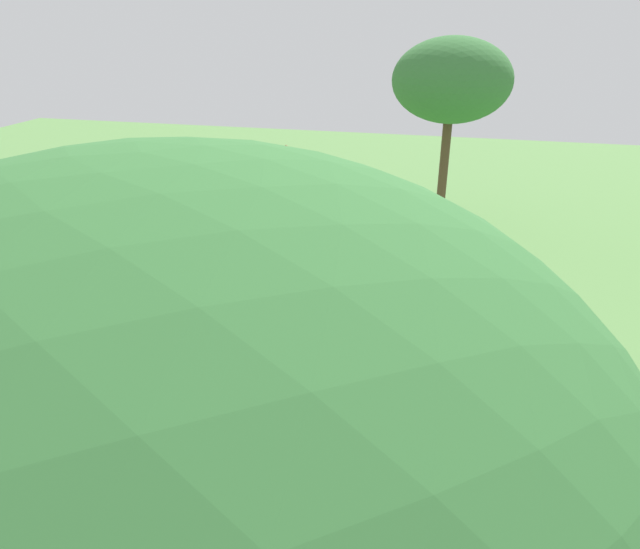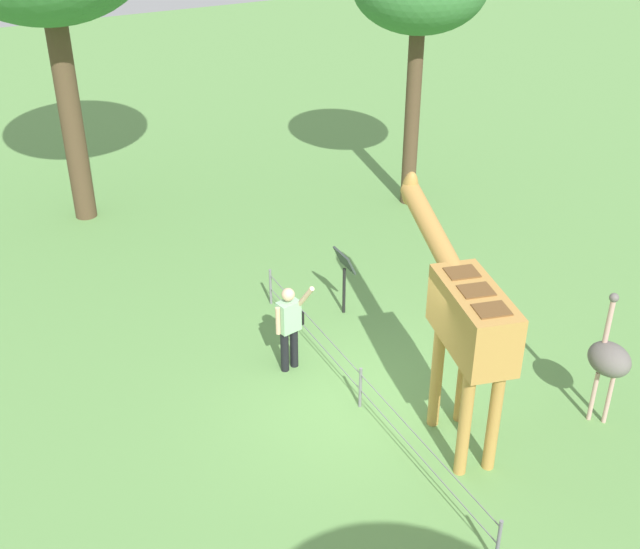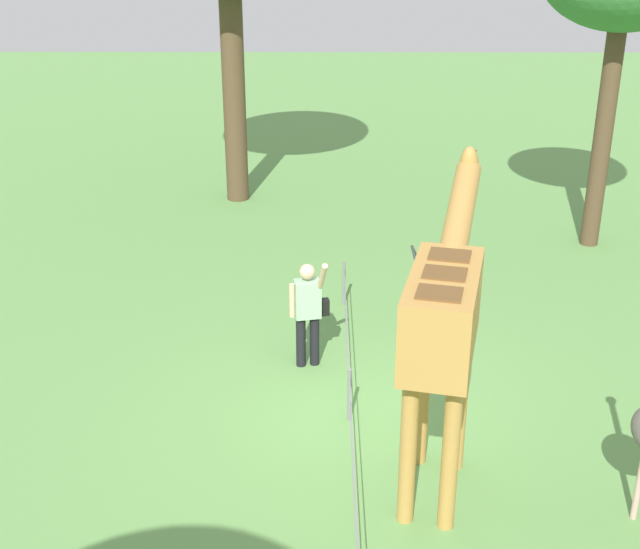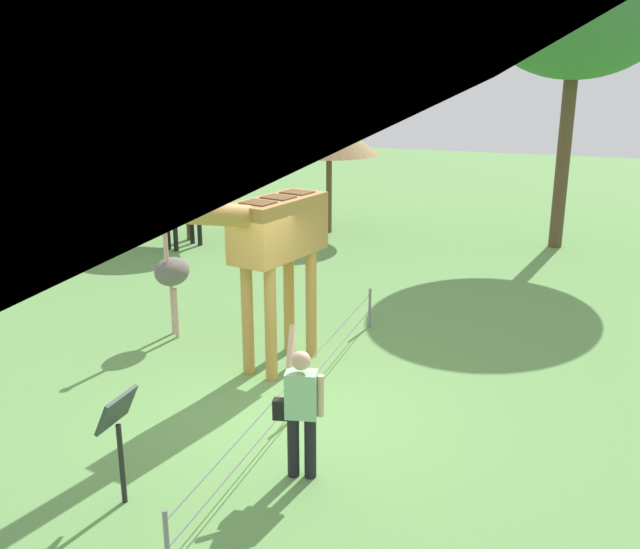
{
  "view_description": "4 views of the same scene",
  "coord_description": "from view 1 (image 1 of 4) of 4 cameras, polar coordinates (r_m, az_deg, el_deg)",
  "views": [
    {
      "loc": [
        10.87,
        3.59,
        7.86
      ],
      "look_at": [
        -0.64,
        0.81,
        2.37
      ],
      "focal_mm": 31.78,
      "sensor_mm": 36.0,
      "label": 1
    },
    {
      "loc": [
        -8.76,
        5.39,
        8.3
      ],
      "look_at": [
        0.67,
        0.58,
        2.2
      ],
      "focal_mm": 45.25,
      "sensor_mm": 36.0,
      "label": 2
    },
    {
      "loc": [
        -9.39,
        0.52,
        6.15
      ],
      "look_at": [
        -0.6,
        0.58,
        2.32
      ],
      "focal_mm": 47.81,
      "sensor_mm": 36.0,
      "label": 3
    },
    {
      "loc": [
        8.35,
        3.42,
        4.71
      ],
      "look_at": [
        -0.34,
        0.36,
        1.93
      ],
      "focal_mm": 40.27,
      "sensor_mm": 36.0,
      "label": 4
    }
  ],
  "objects": [
    {
      "name": "visitor",
      "position": [
        12.05,
        -2.65,
        -10.42
      ],
      "size": [
        0.6,
        0.57,
        1.75
      ],
      "color": "black",
      "rests_on": "ground_plane"
    },
    {
      "name": "ostrich",
      "position": [
        15.88,
        -12.08,
        -0.6
      ],
      "size": [
        0.7,
        0.56,
        2.25
      ],
      "color": "#CC9E93",
      "rests_on": "ground_plane"
    },
    {
      "name": "shade_hut_aside",
      "position": [
        19.98,
        -23.95,
        7.4
      ],
      "size": [
        2.5,
        2.5,
        3.05
      ],
      "color": "brown",
      "rests_on": "ground_plane"
    },
    {
      "name": "tree_northeast",
      "position": [
        2.91,
        -13.44,
        -19.63
      ],
      "size": [
        4.24,
        4.24,
        7.41
      ],
      "color": "brown",
      "rests_on": "ground_plane"
    },
    {
      "name": "wire_fence",
      "position": [
        13.61,
        -3.16,
        -8.4
      ],
      "size": [
        7.05,
        0.05,
        0.75
      ],
      "color": "slate",
      "rests_on": "ground_plane"
    },
    {
      "name": "zebra",
      "position": [
        21.68,
        -13.27,
        6.2
      ],
      "size": [
        1.8,
        0.91,
        1.66
      ],
      "color": "black",
      "rests_on": "ground_plane"
    },
    {
      "name": "ground_plane",
      "position": [
        13.88,
        -3.93,
        -9.68
      ],
      "size": [
        60.0,
        60.0,
        0.0
      ],
      "primitive_type": "plane",
      "color": "#60934C"
    },
    {
      "name": "giraffe",
      "position": [
        13.99,
        -5.83,
        0.67
      ],
      "size": [
        3.82,
        1.35,
        3.36
      ],
      "color": "#BC8942",
      "rests_on": "ground_plane"
    },
    {
      "name": "shade_hut_near",
      "position": [
        22.11,
        -13.28,
        10.57
      ],
      "size": [
        2.57,
        2.57,
        3.11
      ],
      "color": "brown",
      "rests_on": "ground_plane"
    },
    {
      "name": "tree_west",
      "position": [
        21.75,
        13.12,
        18.43
      ],
      "size": [
        4.25,
        4.25,
        7.17
      ],
      "color": "brown",
      "rests_on": "ground_plane"
    },
    {
      "name": "info_sign",
      "position": [
        11.68,
        -12.25,
        -12.05
      ],
      "size": [
        0.56,
        0.21,
        1.32
      ],
      "color": "black",
      "rests_on": "ground_plane"
    },
    {
      "name": "shade_hut_far",
      "position": [
        22.76,
        -3.41,
        11.67
      ],
      "size": [
        2.73,
        2.73,
        3.19
      ],
      "color": "brown",
      "rests_on": "ground_plane"
    }
  ]
}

